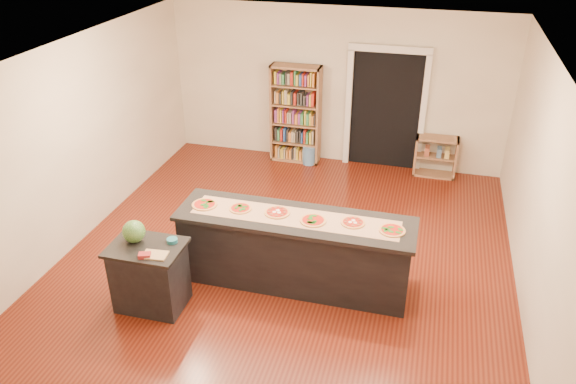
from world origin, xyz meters
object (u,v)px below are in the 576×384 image
(low_shelf, at_px, (436,156))
(waste_bin, at_px, (309,155))
(kitchen_island, at_px, (295,250))
(side_counter, at_px, (150,276))
(bookshelf, at_px, (296,115))
(watermelon, at_px, (134,232))

(low_shelf, distance_m, waste_bin, 2.26)
(waste_bin, bearing_deg, kitchen_island, -79.96)
(side_counter, bearing_deg, waste_bin, 77.79)
(bookshelf, bearing_deg, watermelon, -100.25)
(bookshelf, bearing_deg, waste_bin, -19.37)
(low_shelf, relative_size, watermelon, 2.71)
(bookshelf, bearing_deg, kitchen_island, -75.92)
(side_counter, height_order, low_shelf, side_counter)
(side_counter, distance_m, bookshelf, 4.59)
(kitchen_island, relative_size, watermelon, 11.03)
(waste_bin, relative_size, watermelon, 1.30)
(kitchen_island, distance_m, watermelon, 1.97)
(waste_bin, bearing_deg, watermelon, -104.08)
(kitchen_island, height_order, bookshelf, bookshelf)
(kitchen_island, xyz_separation_m, watermelon, (-1.72, -0.82, 0.49))
(kitchen_island, height_order, low_shelf, kitchen_island)
(bookshelf, height_order, low_shelf, bookshelf)
(low_shelf, relative_size, waste_bin, 2.08)
(bookshelf, xyz_separation_m, low_shelf, (2.53, 0.00, -0.54))
(side_counter, height_order, waste_bin, side_counter)
(bookshelf, bearing_deg, side_counter, -98.03)
(watermelon, bearing_deg, low_shelf, 53.17)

